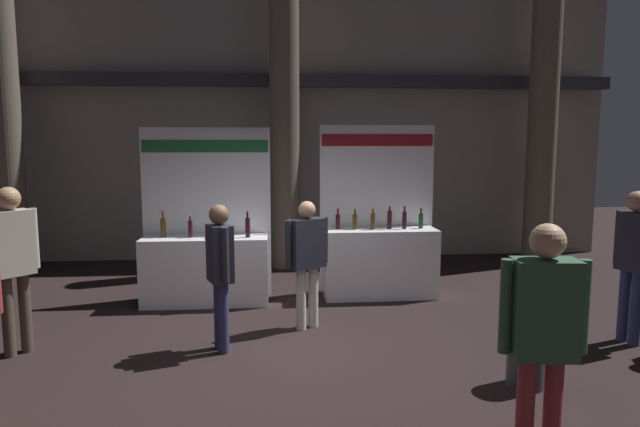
{
  "coord_description": "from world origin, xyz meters",
  "views": [
    {
      "loc": [
        -0.21,
        -5.84,
        2.29
      ],
      "look_at": [
        0.4,
        1.38,
        1.37
      ],
      "focal_mm": 30.81,
      "sensor_mm": 36.0,
      "label": 1
    }
  ],
  "objects_px": {
    "trash_bin": "(526,354)",
    "visitor_3": "(634,254)",
    "visitor_6": "(12,254)",
    "visitor_4": "(543,326)",
    "exhibitor_booth_1": "(379,254)",
    "visitor_8": "(307,253)",
    "exhibitor_booth_0": "(206,261)",
    "visitor_9": "(220,266)"
  },
  "relations": [
    {
      "from": "exhibitor_booth_0",
      "to": "trash_bin",
      "type": "height_order",
      "value": "exhibitor_booth_0"
    },
    {
      "from": "trash_bin",
      "to": "visitor_8",
      "type": "xyz_separation_m",
      "value": [
        -1.97,
        1.84,
        0.64
      ]
    },
    {
      "from": "exhibitor_booth_0",
      "to": "visitor_9",
      "type": "distance_m",
      "value": 2.0
    },
    {
      "from": "exhibitor_booth_1",
      "to": "visitor_4",
      "type": "xyz_separation_m",
      "value": [
        0.21,
        -4.62,
        0.44
      ]
    },
    {
      "from": "visitor_4",
      "to": "visitor_6",
      "type": "bearing_deg",
      "value": -23.35
    },
    {
      "from": "visitor_4",
      "to": "visitor_9",
      "type": "height_order",
      "value": "visitor_4"
    },
    {
      "from": "visitor_4",
      "to": "visitor_6",
      "type": "relative_size",
      "value": 0.96
    },
    {
      "from": "trash_bin",
      "to": "visitor_6",
      "type": "height_order",
      "value": "visitor_6"
    },
    {
      "from": "exhibitor_booth_0",
      "to": "exhibitor_booth_1",
      "type": "relative_size",
      "value": 0.98
    },
    {
      "from": "trash_bin",
      "to": "visitor_9",
      "type": "height_order",
      "value": "visitor_9"
    },
    {
      "from": "exhibitor_booth_1",
      "to": "visitor_6",
      "type": "height_order",
      "value": "exhibitor_booth_1"
    },
    {
      "from": "exhibitor_booth_0",
      "to": "exhibitor_booth_1",
      "type": "height_order",
      "value": "exhibitor_booth_1"
    },
    {
      "from": "exhibitor_booth_0",
      "to": "visitor_8",
      "type": "height_order",
      "value": "exhibitor_booth_0"
    },
    {
      "from": "visitor_6",
      "to": "exhibitor_booth_0",
      "type": "bearing_deg",
      "value": -2.31
    },
    {
      "from": "visitor_4",
      "to": "visitor_9",
      "type": "distance_m",
      "value": 3.49
    },
    {
      "from": "visitor_4",
      "to": "visitor_8",
      "type": "distance_m",
      "value": 3.51
    },
    {
      "from": "visitor_6",
      "to": "visitor_9",
      "type": "height_order",
      "value": "visitor_6"
    },
    {
      "from": "visitor_8",
      "to": "visitor_6",
      "type": "bearing_deg",
      "value": -21.1
    },
    {
      "from": "trash_bin",
      "to": "visitor_3",
      "type": "bearing_deg",
      "value": 30.33
    },
    {
      "from": "visitor_9",
      "to": "exhibitor_booth_0",
      "type": "bearing_deg",
      "value": 170.46
    },
    {
      "from": "trash_bin",
      "to": "visitor_8",
      "type": "bearing_deg",
      "value": 137.01
    },
    {
      "from": "exhibitor_booth_0",
      "to": "visitor_8",
      "type": "relative_size",
      "value": 1.58
    },
    {
      "from": "trash_bin",
      "to": "visitor_9",
      "type": "xyz_separation_m",
      "value": [
        -2.97,
        1.16,
        0.65
      ]
    },
    {
      "from": "trash_bin",
      "to": "visitor_3",
      "type": "relative_size",
      "value": 0.36
    },
    {
      "from": "exhibitor_booth_1",
      "to": "trash_bin",
      "type": "distance_m",
      "value": 3.35
    },
    {
      "from": "visitor_9",
      "to": "visitor_6",
      "type": "bearing_deg",
      "value": -113.14
    },
    {
      "from": "exhibitor_booth_0",
      "to": "visitor_9",
      "type": "xyz_separation_m",
      "value": [
        0.39,
        -1.93,
        0.35
      ]
    },
    {
      "from": "visitor_3",
      "to": "visitor_6",
      "type": "height_order",
      "value": "visitor_6"
    },
    {
      "from": "exhibitor_booth_1",
      "to": "visitor_6",
      "type": "distance_m",
      "value": 4.85
    },
    {
      "from": "exhibitor_booth_1",
      "to": "visitor_4",
      "type": "distance_m",
      "value": 4.64
    },
    {
      "from": "exhibitor_booth_1",
      "to": "visitor_9",
      "type": "xyz_separation_m",
      "value": [
        -2.18,
        -2.08,
        0.33
      ]
    },
    {
      "from": "exhibitor_booth_1",
      "to": "trash_bin",
      "type": "height_order",
      "value": "exhibitor_booth_1"
    },
    {
      "from": "exhibitor_booth_1",
      "to": "visitor_8",
      "type": "relative_size",
      "value": 1.61
    },
    {
      "from": "trash_bin",
      "to": "visitor_3",
      "type": "distance_m",
      "value": 2.11
    },
    {
      "from": "trash_bin",
      "to": "visitor_6",
      "type": "relative_size",
      "value": 0.34
    },
    {
      "from": "visitor_3",
      "to": "visitor_4",
      "type": "distance_m",
      "value": 3.29
    },
    {
      "from": "trash_bin",
      "to": "visitor_4",
      "type": "xyz_separation_m",
      "value": [
        -0.57,
        -1.38,
        0.76
      ]
    },
    {
      "from": "visitor_6",
      "to": "visitor_8",
      "type": "xyz_separation_m",
      "value": [
        3.21,
        0.6,
        -0.16
      ]
    },
    {
      "from": "exhibitor_booth_0",
      "to": "trash_bin",
      "type": "relative_size",
      "value": 4.01
    },
    {
      "from": "visitor_8",
      "to": "visitor_9",
      "type": "height_order",
      "value": "visitor_9"
    },
    {
      "from": "trash_bin",
      "to": "visitor_6",
      "type": "distance_m",
      "value": 5.38
    },
    {
      "from": "exhibitor_booth_1",
      "to": "visitor_6",
      "type": "relative_size",
      "value": 1.4
    }
  ]
}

